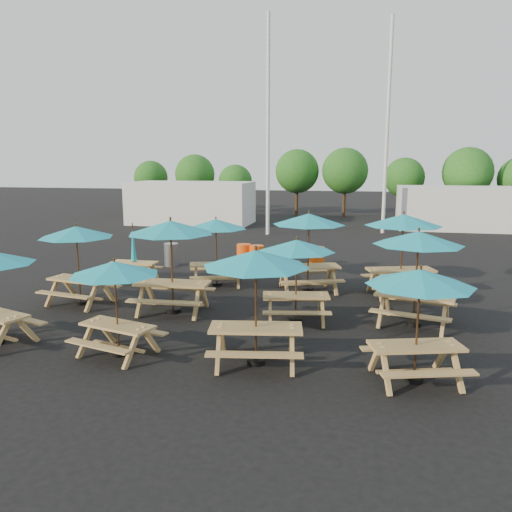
% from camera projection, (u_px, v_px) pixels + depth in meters
% --- Properties ---
extents(ground, '(120.00, 120.00, 0.00)m').
position_uv_depth(ground, '(245.00, 301.00, 14.87)').
color(ground, black).
rests_on(ground, ground).
extents(picnic_unit_1, '(2.41, 2.41, 2.32)m').
position_uv_depth(picnic_unit_1, '(76.00, 236.00, 14.19)').
color(picnic_unit_1, tan).
rests_on(picnic_unit_1, ground).
extents(picnic_unit_2, '(1.61, 1.41, 2.04)m').
position_uv_depth(picnic_unit_2, '(134.00, 257.00, 17.27)').
color(picnic_unit_2, tan).
rests_on(picnic_unit_2, ground).
extents(picnic_unit_3, '(2.30, 2.30, 2.07)m').
position_uv_depth(picnic_unit_3, '(115.00, 274.00, 10.38)').
color(picnic_unit_3, tan).
rests_on(picnic_unit_3, ground).
extents(picnic_unit_4, '(2.45, 2.45, 2.57)m').
position_uv_depth(picnic_unit_4, '(171.00, 233.00, 13.36)').
color(picnic_unit_4, tan).
rests_on(picnic_unit_4, ground).
extents(picnic_unit_5, '(2.59, 2.59, 2.26)m').
position_uv_depth(picnic_unit_5, '(216.00, 228.00, 16.41)').
color(picnic_unit_5, tan).
rests_on(picnic_unit_5, ground).
extents(picnic_unit_6, '(2.50, 2.50, 2.40)m').
position_uv_depth(picnic_unit_6, '(256.00, 265.00, 9.87)').
color(picnic_unit_6, tan).
rests_on(picnic_unit_6, ground).
extents(picnic_unit_7, '(2.29, 2.29, 2.17)m').
position_uv_depth(picnic_unit_7, '(297.00, 250.00, 12.64)').
color(picnic_unit_7, tan).
rests_on(picnic_unit_7, ground).
extents(picnic_unit_8, '(2.90, 2.90, 2.53)m').
position_uv_depth(picnic_unit_8, '(309.00, 224.00, 15.62)').
color(picnic_unit_8, tan).
rests_on(picnic_unit_8, ground).
extents(picnic_unit_9, '(2.46, 2.46, 2.19)m').
position_uv_depth(picnic_unit_9, '(420.00, 284.00, 9.08)').
color(picnic_unit_9, tan).
rests_on(picnic_unit_9, ground).
extents(picnic_unit_10, '(2.68, 2.68, 2.44)m').
position_uv_depth(picnic_unit_10, '(418.00, 244.00, 12.25)').
color(picnic_unit_10, tan).
rests_on(picnic_unit_10, ground).
extents(picnic_unit_11, '(2.91, 2.91, 2.57)m').
position_uv_depth(picnic_unit_11, '(403.00, 225.00, 15.05)').
color(picnic_unit_11, tan).
rests_on(picnic_unit_11, ground).
extents(waste_bin_0, '(0.57, 0.57, 0.91)m').
position_uv_depth(waste_bin_0, '(171.00, 255.00, 19.89)').
color(waste_bin_0, gray).
rests_on(waste_bin_0, ground).
extents(waste_bin_1, '(0.57, 0.57, 0.91)m').
position_uv_depth(waste_bin_1, '(244.00, 255.00, 19.71)').
color(waste_bin_1, '#ED4F0D').
rests_on(waste_bin_1, ground).
extents(waste_bin_2, '(0.57, 0.57, 0.91)m').
position_uv_depth(waste_bin_2, '(257.00, 257.00, 19.39)').
color(waste_bin_2, '#ED4F0D').
rests_on(waste_bin_2, ground).
extents(waste_bin_3, '(0.57, 0.57, 0.91)m').
position_uv_depth(waste_bin_3, '(283.00, 257.00, 19.38)').
color(waste_bin_3, '#1A9327').
rests_on(waste_bin_3, ground).
extents(waste_bin_4, '(0.57, 0.57, 0.91)m').
position_uv_depth(waste_bin_4, '(317.00, 259.00, 19.08)').
color(waste_bin_4, '#ED4F0D').
rests_on(waste_bin_4, ground).
extents(mast_0, '(0.20, 0.20, 12.00)m').
position_uv_depth(mast_0, '(268.00, 127.00, 27.63)').
color(mast_0, silver).
rests_on(mast_0, ground).
extents(mast_1, '(0.20, 0.20, 12.00)m').
position_uv_depth(mast_1, '(387.00, 128.00, 28.21)').
color(mast_1, silver).
rests_on(mast_1, ground).
extents(event_tent_0, '(8.00, 4.00, 2.80)m').
position_uv_depth(event_tent_0, '(191.00, 203.00, 33.56)').
color(event_tent_0, silver).
rests_on(event_tent_0, ground).
extents(event_tent_1, '(7.00, 4.00, 2.60)m').
position_uv_depth(event_tent_1, '(456.00, 208.00, 31.03)').
color(event_tent_1, silver).
rests_on(event_tent_1, ground).
extents(tree_0, '(2.80, 2.80, 4.24)m').
position_uv_depth(tree_0, '(151.00, 178.00, 41.51)').
color(tree_0, '#382314').
rests_on(tree_0, ground).
extents(tree_1, '(3.11, 3.11, 4.72)m').
position_uv_depth(tree_1, '(195.00, 174.00, 39.27)').
color(tree_1, '#382314').
rests_on(tree_1, ground).
extents(tree_2, '(2.59, 2.59, 3.93)m').
position_uv_depth(tree_2, '(235.00, 182.00, 38.43)').
color(tree_2, '#382314').
rests_on(tree_2, ground).
extents(tree_3, '(3.36, 3.36, 5.09)m').
position_uv_depth(tree_3, '(297.00, 171.00, 38.35)').
color(tree_3, '#382314').
rests_on(tree_3, ground).
extents(tree_4, '(3.41, 3.41, 5.17)m').
position_uv_depth(tree_4, '(345.00, 171.00, 37.15)').
color(tree_4, '#382314').
rests_on(tree_4, ground).
extents(tree_5, '(2.94, 2.94, 4.45)m').
position_uv_depth(tree_5, '(404.00, 178.00, 36.74)').
color(tree_5, '#382314').
rests_on(tree_5, ground).
extents(tree_6, '(3.38, 3.38, 5.13)m').
position_uv_depth(tree_6, '(468.00, 172.00, 34.12)').
color(tree_6, '#382314').
rests_on(tree_6, ground).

